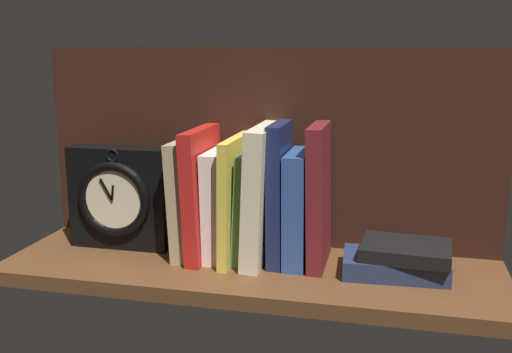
{
  "coord_description": "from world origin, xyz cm",
  "views": [
    {
      "loc": [
        23.13,
        -93.2,
        36.61
      ],
      "look_at": [
        0.26,
        3.42,
        14.78
      ],
      "focal_mm": 41.54,
      "sensor_mm": 36.0,
      "label": 1
    }
  ],
  "objects_px": {
    "book_red_requiem": "(203,193)",
    "book_maroon_dawkins": "(319,196)",
    "book_tan_shortstories": "(187,197)",
    "book_stack_side": "(399,259)",
    "book_navy_bierce": "(280,193)",
    "book_blue_modern": "(299,208)",
    "book_green_romantic": "(246,205)",
    "framed_clock": "(119,198)",
    "book_white_catcher": "(220,204)",
    "book_yellow_seinlanguage": "(235,198)",
    "book_cream_twain": "(262,194)"
  },
  "relations": [
    {
      "from": "book_red_requiem",
      "to": "book_maroon_dawkins",
      "type": "distance_m",
      "value": 0.21
    },
    {
      "from": "book_tan_shortstories",
      "to": "book_stack_side",
      "type": "height_order",
      "value": "book_tan_shortstories"
    },
    {
      "from": "book_tan_shortstories",
      "to": "book_navy_bierce",
      "type": "relative_size",
      "value": 0.86
    },
    {
      "from": "book_blue_modern",
      "to": "book_stack_side",
      "type": "bearing_deg",
      "value": -7.24
    },
    {
      "from": "book_green_romantic",
      "to": "book_blue_modern",
      "type": "distance_m",
      "value": 0.09
    },
    {
      "from": "book_navy_bierce",
      "to": "framed_clock",
      "type": "xyz_separation_m",
      "value": [
        -0.3,
        0.0,
        -0.03
      ]
    },
    {
      "from": "book_white_catcher",
      "to": "book_green_romantic",
      "type": "bearing_deg",
      "value": 0.0
    },
    {
      "from": "book_yellow_seinlanguage",
      "to": "book_white_catcher",
      "type": "bearing_deg",
      "value": 180.0
    },
    {
      "from": "book_yellow_seinlanguage",
      "to": "book_stack_side",
      "type": "bearing_deg",
      "value": -4.38
    },
    {
      "from": "book_green_romantic",
      "to": "book_stack_side",
      "type": "height_order",
      "value": "book_green_romantic"
    },
    {
      "from": "book_stack_side",
      "to": "book_white_catcher",
      "type": "bearing_deg",
      "value": 176.01
    },
    {
      "from": "book_yellow_seinlanguage",
      "to": "book_red_requiem",
      "type": "bearing_deg",
      "value": 180.0
    },
    {
      "from": "book_tan_shortstories",
      "to": "book_red_requiem",
      "type": "distance_m",
      "value": 0.03
    },
    {
      "from": "book_blue_modern",
      "to": "book_maroon_dawkins",
      "type": "distance_m",
      "value": 0.04
    },
    {
      "from": "book_cream_twain",
      "to": "framed_clock",
      "type": "xyz_separation_m",
      "value": [
        -0.27,
        0.0,
        -0.02
      ]
    },
    {
      "from": "book_navy_bierce",
      "to": "book_blue_modern",
      "type": "bearing_deg",
      "value": 0.0
    },
    {
      "from": "book_white_catcher",
      "to": "book_cream_twain",
      "type": "height_order",
      "value": "book_cream_twain"
    },
    {
      "from": "book_white_catcher",
      "to": "book_cream_twain",
      "type": "bearing_deg",
      "value": 0.0
    },
    {
      "from": "book_tan_shortstories",
      "to": "book_white_catcher",
      "type": "relative_size",
      "value": 1.08
    },
    {
      "from": "book_cream_twain",
      "to": "book_stack_side",
      "type": "relative_size",
      "value": 1.33
    },
    {
      "from": "book_cream_twain",
      "to": "book_navy_bierce",
      "type": "xyz_separation_m",
      "value": [
        0.03,
        0.0,
        0.0
      ]
    },
    {
      "from": "book_maroon_dawkins",
      "to": "book_stack_side",
      "type": "bearing_deg",
      "value": -9.03
    },
    {
      "from": "book_white_catcher",
      "to": "book_maroon_dawkins",
      "type": "xyz_separation_m",
      "value": [
        0.17,
        0.0,
        0.02
      ]
    },
    {
      "from": "book_cream_twain",
      "to": "book_stack_side",
      "type": "xyz_separation_m",
      "value": [
        0.24,
        -0.02,
        -0.09
      ]
    },
    {
      "from": "book_navy_bierce",
      "to": "book_blue_modern",
      "type": "xyz_separation_m",
      "value": [
        0.03,
        0.0,
        -0.02
      ]
    },
    {
      "from": "book_navy_bierce",
      "to": "book_stack_side",
      "type": "relative_size",
      "value": 1.36
    },
    {
      "from": "book_tan_shortstories",
      "to": "framed_clock",
      "type": "xyz_separation_m",
      "value": [
        -0.13,
        0.0,
        -0.01
      ]
    },
    {
      "from": "book_maroon_dawkins",
      "to": "book_yellow_seinlanguage",
      "type": "bearing_deg",
      "value": 180.0
    },
    {
      "from": "book_green_romantic",
      "to": "book_navy_bierce",
      "type": "height_order",
      "value": "book_navy_bierce"
    },
    {
      "from": "book_red_requiem",
      "to": "book_stack_side",
      "type": "xyz_separation_m",
      "value": [
        0.34,
        -0.02,
        -0.09
      ]
    },
    {
      "from": "book_red_requiem",
      "to": "book_navy_bierce",
      "type": "xyz_separation_m",
      "value": [
        0.14,
        0.0,
        0.01
      ]
    },
    {
      "from": "book_red_requiem",
      "to": "book_cream_twain",
      "type": "relative_size",
      "value": 0.97
    },
    {
      "from": "book_green_romantic",
      "to": "book_cream_twain",
      "type": "bearing_deg",
      "value": 0.0
    },
    {
      "from": "book_maroon_dawkins",
      "to": "framed_clock",
      "type": "height_order",
      "value": "book_maroon_dawkins"
    },
    {
      "from": "book_blue_modern",
      "to": "framed_clock",
      "type": "bearing_deg",
      "value": 179.96
    },
    {
      "from": "book_cream_twain",
      "to": "book_blue_modern",
      "type": "height_order",
      "value": "book_cream_twain"
    },
    {
      "from": "book_yellow_seinlanguage",
      "to": "book_green_romantic",
      "type": "xyz_separation_m",
      "value": [
        0.02,
        0.0,
        -0.01
      ]
    },
    {
      "from": "book_white_catcher",
      "to": "framed_clock",
      "type": "bearing_deg",
      "value": 179.93
    },
    {
      "from": "book_tan_shortstories",
      "to": "book_white_catcher",
      "type": "height_order",
      "value": "book_tan_shortstories"
    },
    {
      "from": "book_blue_modern",
      "to": "framed_clock",
      "type": "distance_m",
      "value": 0.33
    },
    {
      "from": "book_green_romantic",
      "to": "book_blue_modern",
      "type": "height_order",
      "value": "book_blue_modern"
    },
    {
      "from": "book_yellow_seinlanguage",
      "to": "book_maroon_dawkins",
      "type": "xyz_separation_m",
      "value": [
        0.15,
        0.0,
        0.01
      ]
    },
    {
      "from": "book_cream_twain",
      "to": "book_maroon_dawkins",
      "type": "relative_size",
      "value": 0.98
    },
    {
      "from": "book_white_catcher",
      "to": "book_yellow_seinlanguage",
      "type": "relative_size",
      "value": 0.89
    },
    {
      "from": "book_tan_shortstories",
      "to": "framed_clock",
      "type": "relative_size",
      "value": 1.09
    },
    {
      "from": "book_white_catcher",
      "to": "book_blue_modern",
      "type": "relative_size",
      "value": 0.99
    },
    {
      "from": "book_tan_shortstories",
      "to": "book_cream_twain",
      "type": "relative_size",
      "value": 0.88
    },
    {
      "from": "book_cream_twain",
      "to": "book_red_requiem",
      "type": "bearing_deg",
      "value": 180.0
    },
    {
      "from": "book_yellow_seinlanguage",
      "to": "book_cream_twain",
      "type": "height_order",
      "value": "book_cream_twain"
    },
    {
      "from": "book_green_romantic",
      "to": "book_tan_shortstories",
      "type": "bearing_deg",
      "value": 180.0
    }
  ]
}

